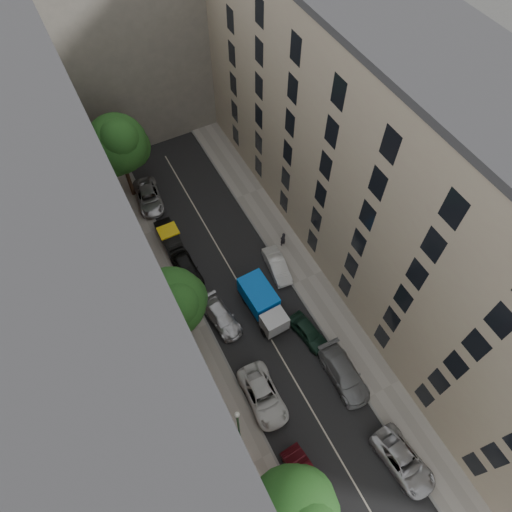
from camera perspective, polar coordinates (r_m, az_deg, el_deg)
ground at (r=38.51m, az=-0.64°, el=-6.09°), size 120.00×120.00×0.00m
road_surface at (r=38.51m, az=-0.64°, el=-6.08°), size 8.00×44.00×0.02m
sidewalk_left at (r=37.71m, az=-8.19°, el=-9.40°), size 3.00×44.00×0.15m
sidewalk_right at (r=39.94m, az=6.41°, el=-2.77°), size 3.00×44.00×0.15m
building_left at (r=29.13m, az=-20.55°, el=-5.46°), size 8.00×44.00×20.00m
building_right at (r=34.56m, az=15.88°, el=9.47°), size 8.00×44.00×20.00m
building_endcap at (r=51.28m, az=-16.69°, el=24.88°), size 18.00×12.00×18.00m
tarp_truck at (r=37.07m, az=0.86°, el=-5.94°), size 2.26×5.29×2.41m
car_left_1 at (r=33.95m, az=6.16°, el=-25.62°), size 1.74×4.19×1.35m
car_left_2 at (r=34.89m, az=0.88°, el=-17.05°), size 2.57×5.18×1.41m
car_left_3 at (r=37.38m, az=-4.36°, el=-7.61°), size 2.35×4.61×1.28m
car_left_4 at (r=39.90m, az=-8.71°, el=-1.49°), size 1.91×4.42×1.49m
car_left_5 at (r=41.94m, az=-10.69°, el=2.16°), size 1.58×4.47×1.47m
car_left_6 at (r=45.53m, az=-13.26°, el=7.18°), size 2.93×5.24×1.38m
car_right_0 at (r=35.36m, az=17.93°, el=-23.20°), size 2.68×5.10×1.37m
car_right_1 at (r=35.96m, az=10.96°, el=-14.29°), size 2.25×5.21×1.49m
car_right_2 at (r=36.95m, az=6.59°, el=-9.41°), size 2.08×4.00×1.30m
car_right_3 at (r=39.72m, az=2.64°, el=-1.20°), size 1.83×4.13×1.32m
tree_mid at (r=33.07m, az=-10.36°, el=-5.87°), size 5.36×5.10×7.94m
tree_far at (r=42.53m, az=-16.75°, el=13.03°), size 5.55×5.31×9.34m
lamp_post at (r=31.10m, az=-2.25°, el=-20.20°), size 0.36×0.36×6.06m
pedestrian at (r=40.95m, az=3.39°, el=2.12°), size 0.69×0.54×1.66m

